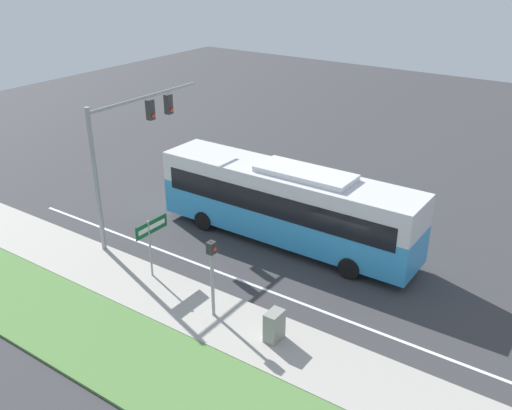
# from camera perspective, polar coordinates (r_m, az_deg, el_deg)

# --- Properties ---
(ground_plane) EXTENTS (80.00, 80.00, 0.00)m
(ground_plane) POSITION_cam_1_polar(r_m,az_deg,el_deg) (24.40, 9.10, -5.82)
(ground_plane) COLOR #38383A
(sidewalk) EXTENTS (2.80, 80.00, 0.12)m
(sidewalk) POSITION_cam_1_polar(r_m,az_deg,el_deg) (19.84, 0.92, -13.26)
(sidewalk) COLOR #ADA89E
(sidewalk) RESTS_ON ground_plane
(grass_verge) EXTENTS (3.60, 80.00, 0.10)m
(grass_verge) POSITION_cam_1_polar(r_m,az_deg,el_deg) (17.91, -5.11, -18.42)
(grass_verge) COLOR #568442
(grass_verge) RESTS_ON ground_plane
(lane_divider_near) EXTENTS (0.14, 30.00, 0.01)m
(lane_divider_near) POSITION_cam_1_polar(r_m,az_deg,el_deg) (21.67, 4.81, -9.85)
(lane_divider_near) COLOR silver
(lane_divider_near) RESTS_ON ground_plane
(bus) EXTENTS (2.63, 12.14, 3.64)m
(bus) POSITION_cam_1_polar(r_m,az_deg,el_deg) (24.98, 3.03, 0.37)
(bus) COLOR #3393D1
(bus) RESTS_ON ground_plane
(signal_gantry) EXTENTS (6.52, 0.41, 6.43)m
(signal_gantry) POSITION_cam_1_polar(r_m,az_deg,el_deg) (25.30, -12.66, 6.48)
(signal_gantry) COLOR #939399
(signal_gantry) RESTS_ON ground_plane
(pedestrian_signal) EXTENTS (0.28, 0.34, 3.08)m
(pedestrian_signal) POSITION_cam_1_polar(r_m,az_deg,el_deg) (19.84, -4.42, -6.22)
(pedestrian_signal) COLOR #939399
(pedestrian_signal) RESTS_ON ground_plane
(street_sign) EXTENTS (1.69, 0.08, 2.55)m
(street_sign) POSITION_cam_1_polar(r_m,az_deg,el_deg) (22.67, -10.45, -2.98)
(street_sign) COLOR #939399
(street_sign) RESTS_ON ground_plane
(utility_cabinet) EXTENTS (0.71, 0.46, 1.08)m
(utility_cabinet) POSITION_cam_1_polar(r_m,az_deg,el_deg) (19.43, 1.83, -11.98)
(utility_cabinet) COLOR gray
(utility_cabinet) RESTS_ON sidewalk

